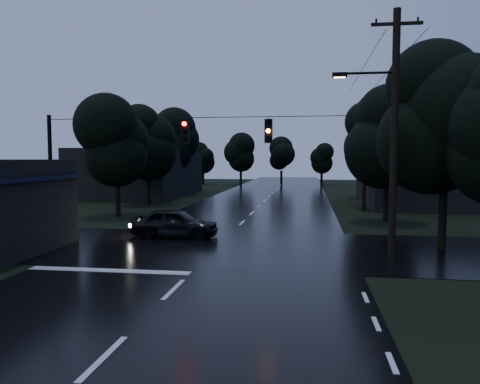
# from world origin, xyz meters

# --- Properties ---
(ground) EXTENTS (160.00, 160.00, 0.00)m
(ground) POSITION_xyz_m (0.00, 0.00, 0.00)
(ground) COLOR black
(ground) RESTS_ON ground
(main_road) EXTENTS (12.00, 120.00, 0.02)m
(main_road) POSITION_xyz_m (0.00, 30.00, 0.00)
(main_road) COLOR black
(main_road) RESTS_ON ground
(cross_street) EXTENTS (60.00, 9.00, 0.02)m
(cross_street) POSITION_xyz_m (0.00, 12.00, 0.00)
(cross_street) COLOR black
(cross_street) RESTS_ON ground
(building_far_right) EXTENTS (10.00, 14.00, 4.40)m
(building_far_right) POSITION_xyz_m (14.00, 34.00, 2.20)
(building_far_right) COLOR black
(building_far_right) RESTS_ON ground
(building_far_left) EXTENTS (10.00, 16.00, 5.00)m
(building_far_left) POSITION_xyz_m (-14.00, 40.00, 2.50)
(building_far_left) COLOR black
(building_far_left) RESTS_ON ground
(utility_pole_main) EXTENTS (3.50, 0.30, 10.00)m
(utility_pole_main) POSITION_xyz_m (7.41, 11.00, 5.26)
(utility_pole_main) COLOR black
(utility_pole_main) RESTS_ON ground
(utility_pole_far) EXTENTS (2.00, 0.30, 7.50)m
(utility_pole_far) POSITION_xyz_m (8.30, 28.00, 3.88)
(utility_pole_far) COLOR black
(utility_pole_far) RESTS_ON ground
(anchor_pole_left) EXTENTS (0.18, 0.18, 6.00)m
(anchor_pole_left) POSITION_xyz_m (-7.50, 11.00, 3.00)
(anchor_pole_left) COLOR black
(anchor_pole_left) RESTS_ON ground
(span_signals) EXTENTS (15.00, 0.37, 1.12)m
(span_signals) POSITION_xyz_m (0.56, 10.99, 5.24)
(span_signals) COLOR black
(span_signals) RESTS_ON ground
(tree_corner_near) EXTENTS (4.48, 4.48, 9.44)m
(tree_corner_near) POSITION_xyz_m (10.00, 13.00, 5.99)
(tree_corner_near) COLOR black
(tree_corner_near) RESTS_ON ground
(tree_left_a) EXTENTS (3.92, 3.92, 8.26)m
(tree_left_a) POSITION_xyz_m (-9.00, 22.00, 5.24)
(tree_left_a) COLOR black
(tree_left_a) RESTS_ON ground
(tree_left_b) EXTENTS (4.20, 4.20, 8.85)m
(tree_left_b) POSITION_xyz_m (-9.60, 30.00, 5.62)
(tree_left_b) COLOR black
(tree_left_b) RESTS_ON ground
(tree_left_c) EXTENTS (4.48, 4.48, 9.44)m
(tree_left_c) POSITION_xyz_m (-10.20, 40.00, 5.99)
(tree_left_c) COLOR black
(tree_left_c) RESTS_ON ground
(tree_right_a) EXTENTS (4.20, 4.20, 8.85)m
(tree_right_a) POSITION_xyz_m (9.00, 22.00, 5.62)
(tree_right_a) COLOR black
(tree_right_a) RESTS_ON ground
(tree_right_b) EXTENTS (4.48, 4.48, 9.44)m
(tree_right_b) POSITION_xyz_m (9.60, 30.00, 5.99)
(tree_right_b) COLOR black
(tree_right_b) RESTS_ON ground
(tree_right_c) EXTENTS (4.76, 4.76, 10.03)m
(tree_right_c) POSITION_xyz_m (10.20, 40.00, 6.37)
(tree_right_c) COLOR black
(tree_right_c) RESTS_ON ground
(car) EXTENTS (4.49, 1.96, 1.50)m
(car) POSITION_xyz_m (-2.65, 14.27, 0.75)
(car) COLOR black
(car) RESTS_ON ground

